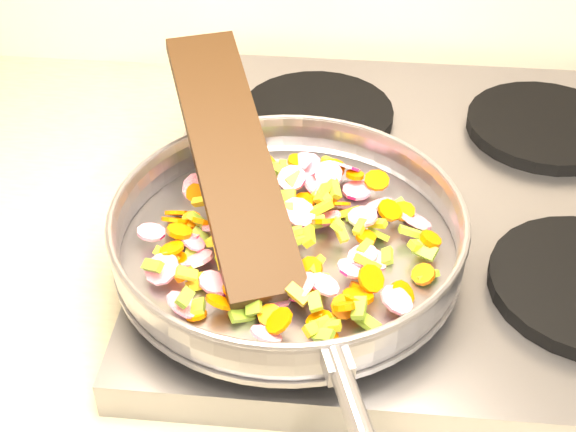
{
  "coord_description": "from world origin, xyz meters",
  "views": [
    {
      "loc": [
        -0.79,
        0.95,
        1.48
      ],
      "look_at": [
        -0.85,
        1.54,
        1.0
      ],
      "focal_mm": 50.0,
      "sensor_mm": 36.0,
      "label": 1
    }
  ],
  "objects": [
    {
      "name": "vegetable_heap",
      "position": [
        -0.85,
        1.54,
        0.98
      ],
      "size": [
        0.3,
        0.29,
        0.05
      ],
      "color": "yellow",
      "rests_on": "saute_pan"
    },
    {
      "name": "cooktop",
      "position": [
        -0.7,
        1.67,
        0.92
      ],
      "size": [
        0.6,
        0.6,
        0.04
      ],
      "primitive_type": "cube",
      "color": "#939399",
      "rests_on": "counter_top"
    },
    {
      "name": "grate_fl",
      "position": [
        -0.84,
        1.52,
        0.95
      ],
      "size": [
        0.19,
        0.19,
        0.02
      ],
      "primitive_type": "cylinder",
      "color": "black",
      "rests_on": "cooktop"
    },
    {
      "name": "grate_bl",
      "position": [
        -0.84,
        1.81,
        0.95
      ],
      "size": [
        0.19,
        0.19,
        0.02
      ],
      "primitive_type": "cylinder",
      "color": "black",
      "rests_on": "cooktop"
    },
    {
      "name": "saute_pan",
      "position": [
        -0.85,
        1.53,
        0.98
      ],
      "size": [
        0.38,
        0.53,
        0.05
      ],
      "rotation": [
        0.0,
        0.0,
        0.31
      ],
      "color": "#9E9EA5",
      "rests_on": "grate_fl"
    },
    {
      "name": "wooden_spatula",
      "position": [
        -0.91,
        1.58,
        1.03
      ],
      "size": [
        0.18,
        0.31,
        0.12
      ],
      "primitive_type": "cube",
      "rotation": [
        0.0,
        -0.33,
        1.94
      ],
      "color": "black",
      "rests_on": "saute_pan"
    },
    {
      "name": "grate_br",
      "position": [
        -0.56,
        1.81,
        0.95
      ],
      "size": [
        0.19,
        0.19,
        0.02
      ],
      "primitive_type": "cylinder",
      "color": "black",
      "rests_on": "cooktop"
    }
  ]
}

